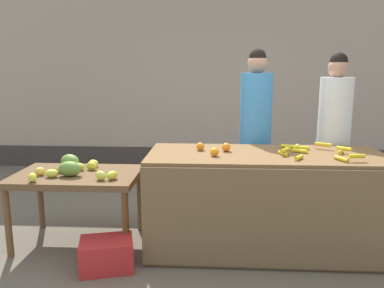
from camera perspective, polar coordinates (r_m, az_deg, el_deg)
name	(u,v)px	position (r m, az deg, el deg)	size (l,w,h in m)	color
ground_plane	(210,245)	(3.81, 2.79, -14.92)	(24.00, 24.00, 0.00)	#665B4C
market_wall_back	(213,73)	(6.45, 3.20, 10.62)	(9.61, 0.23, 3.30)	tan
fruit_stall_counter	(265,202)	(3.65, 10.86, -8.49)	(2.16, 0.89, 0.92)	brown
side_table_wooden	(77,182)	(3.81, -16.82, -5.41)	(1.17, 0.75, 0.70)	brown
banana_bunch_pile	(311,150)	(3.63, 17.35, -0.93)	(0.67, 0.63, 0.07)	yellow
orange_pile	(214,148)	(3.50, 3.39, -0.68)	(0.32, 0.32, 0.08)	orange
mango_papaya_pile	(72,167)	(3.80, -17.59, -3.32)	(0.82, 0.67, 0.14)	#E8C747
vendor_woman_blue_shirt	(255,137)	(4.19, 9.44, 1.11)	(0.34, 0.34, 1.89)	#33333D
vendor_woman_white_shirt	(333,140)	(4.34, 20.39, 0.58)	(0.34, 0.34, 1.85)	#33333D
produce_crate	(107,254)	(3.44, -12.67, -15.83)	(0.44, 0.32, 0.26)	red
produce_sack	(173,195)	(4.48, -2.83, -7.61)	(0.36, 0.30, 0.47)	maroon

